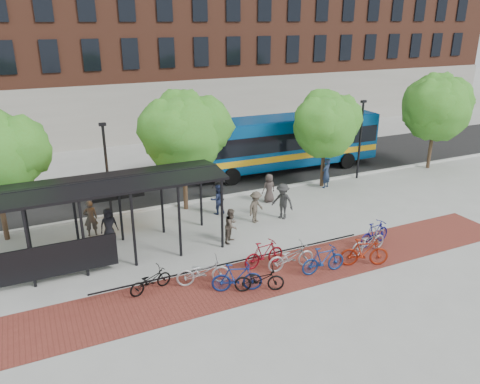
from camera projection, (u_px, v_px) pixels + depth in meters
name	position (u px, v px, depth m)	size (l,w,h in m)	color
ground	(262.00, 221.00, 24.34)	(160.00, 160.00, 0.00)	#9E9E99
asphalt_street	(206.00, 177.00, 31.13)	(160.00, 8.00, 0.01)	black
curb	(230.00, 196.00, 27.72)	(160.00, 0.25, 0.12)	#B7B7B2
brick_strip	(275.00, 274.00, 19.30)	(24.00, 3.00, 0.01)	maroon
bike_rack_rail	(237.00, 271.00, 19.55)	(12.00, 0.05, 0.95)	black
building_brick	(231.00, 18.00, 46.93)	(55.00, 14.00, 20.00)	brown
bus_shelter	(97.00, 193.00, 19.66)	(10.60, 3.07, 3.60)	black
tree_b	(184.00, 129.00, 24.48)	(5.15, 4.20, 6.47)	#382619
tree_c	(326.00, 122.00, 28.20)	(4.66, 3.80, 5.92)	#382619
tree_d	(437.00, 104.00, 31.65)	(5.39, 4.40, 6.55)	#382619
lamp_post_left	(107.00, 169.00, 23.66)	(0.35, 0.20, 5.12)	black
lamp_post_right	(360.00, 137.00, 30.03)	(0.35, 0.20, 5.12)	black
bus	(283.00, 140.00, 31.91)	(13.80, 3.55, 3.71)	navy
bike_0	(150.00, 280.00, 17.93)	(0.62, 1.77, 0.93)	black
bike_2	(203.00, 272.00, 18.38)	(0.74, 2.12, 1.11)	#A9A9AB
bike_3	(237.00, 278.00, 17.89)	(0.56, 1.97, 1.18)	navy
bike_4	(259.00, 279.00, 17.93)	(0.67, 1.93, 1.01)	black
bike_5	(264.00, 254.00, 19.74)	(0.54, 1.92, 1.15)	maroon
bike_6	(291.00, 257.00, 19.52)	(0.74, 2.13, 1.12)	#A0A1A3
bike_7	(323.00, 260.00, 19.20)	(0.56, 1.97, 1.18)	navy
bike_9	(364.00, 252.00, 19.76)	(0.59, 2.08, 1.25)	maroon
bike_10	(368.00, 241.00, 20.91)	(0.71, 2.04, 1.07)	#959597
bike_11	(375.00, 233.00, 21.62)	(0.54, 1.92, 1.15)	navy
pedestrian_0	(109.00, 225.00, 21.85)	(0.82, 0.53, 1.67)	black
pedestrian_1	(90.00, 218.00, 22.44)	(0.66, 0.44, 1.82)	#3D3731
pedestrian_2	(217.00, 199.00, 25.02)	(0.80, 0.63, 1.65)	#1C2442
pedestrian_3	(256.00, 207.00, 23.96)	(1.08, 0.62, 1.68)	#4C4338
pedestrian_4	(220.00, 187.00, 26.92)	(0.96, 0.40, 1.64)	black
pedestrian_6	(269.00, 188.00, 26.66)	(0.82, 0.53, 1.67)	#3A312E
pedestrian_7	(326.00, 173.00, 28.91)	(0.68, 0.45, 1.87)	#1C2942
pedestrian_8	(231.00, 225.00, 21.83)	(0.81, 0.63, 1.66)	#50463C
pedestrian_9	(283.00, 201.00, 24.37)	(1.24, 0.72, 1.93)	#2B2B2B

